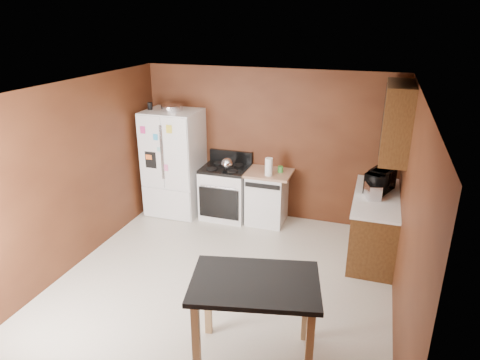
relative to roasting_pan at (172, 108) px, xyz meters
The scene contains 18 objects.
floor 3.06m from the roasting_pan, 50.68° to the right, with size 4.50×4.50×0.00m, color beige.
ceiling 2.53m from the roasting_pan, 50.68° to the right, with size 4.50×4.50×0.00m, color white.
wall_back 1.70m from the roasting_pan, 13.17° to the left, with size 4.20×4.20×0.00m, color #582C17.
wall_front 4.46m from the roasting_pan, 69.51° to the right, with size 4.20×4.20×0.00m, color #582C17.
wall_left 2.06m from the roasting_pan, 106.33° to the right, with size 4.50×4.50×0.00m, color #582C17.
wall_right 4.15m from the roasting_pan, 27.37° to the right, with size 4.50×4.50×0.00m, color #582C17.
roasting_pan is the anchor object (origin of this frame).
pen_cup 0.37m from the roasting_pan, behind, with size 0.08×0.08×0.12m, color black.
kettle 1.29m from the roasting_pan, ahead, with size 0.20×0.20×0.20m, color silver.
paper_towel 1.87m from the roasting_pan, ahead, with size 0.12×0.12×0.28m, color white.
green_canister 2.04m from the roasting_pan, ahead, with size 0.09×0.09×0.10m, color green.
toaster 3.42m from the roasting_pan, ahead, with size 0.17×0.28×0.20m, color silver.
microwave 3.46m from the roasting_pan, ahead, with size 0.51×0.35×0.28m, color black.
refrigerator 0.94m from the roasting_pan, 98.27° to the right, with size 0.90×0.80×1.80m.
gas_range 1.65m from the roasting_pan, ahead, with size 0.76×0.68×1.10m.
dishwasher 2.14m from the roasting_pan, ahead, with size 0.78×0.63×0.89m.
right_cabinets 3.54m from the roasting_pan, ahead, with size 0.63×1.58×2.45m.
island 3.90m from the roasting_pan, 52.19° to the right, with size 1.37×1.06×0.91m.
Camera 1 is at (1.68, -4.37, 3.26)m, focal length 32.00 mm.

